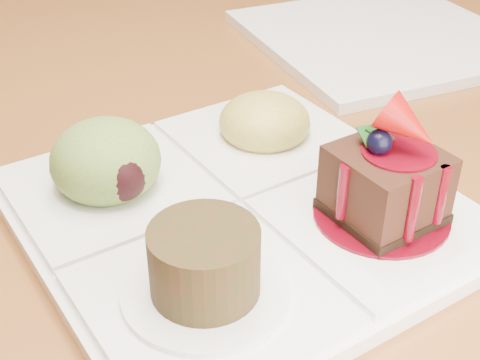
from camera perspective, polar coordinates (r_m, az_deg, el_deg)
dining_table at (r=0.79m, az=-3.83°, el=6.18°), size 1.00×1.80×0.75m
sampler_plate at (r=0.48m, az=-0.52°, el=-1.07°), size 0.31×0.31×0.11m
second_plate at (r=0.81m, az=12.04°, el=11.83°), size 0.33×0.33×0.01m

